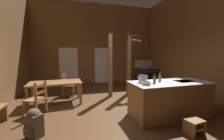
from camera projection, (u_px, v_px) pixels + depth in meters
ground_plane at (117, 111)px, 4.35m from camera, size 7.69×9.21×0.10m
wall_back at (96, 44)px, 8.20m from camera, size 7.69×0.14×4.55m
wall_right at (212, 37)px, 4.98m from camera, size 0.14×9.21×4.55m
glazed_door_back_left at (69, 66)px, 7.87m from camera, size 1.00×0.01×2.05m
glazed_panel_back_right at (102, 65)px, 8.35m from camera, size 0.84×0.01×2.05m
kitchen_island at (169, 99)px, 3.84m from camera, size 2.19×1.03×0.94m
stove_range at (146, 75)px, 8.24m from camera, size 1.17×0.86×1.32m
support_post_with_pot_rack at (129, 58)px, 5.87m from camera, size 0.66×0.22×2.90m
support_post_center at (110, 60)px, 5.53m from camera, size 0.14×0.14×2.90m
step_stool at (194, 125)px, 2.99m from camera, size 0.40×0.33×0.30m
dining_table at (56, 85)px, 4.81m from camera, size 1.77×1.03×0.74m
ladderback_chair_near_window at (37, 99)px, 3.89m from camera, size 0.59×0.59×0.95m
ladderback_chair_by_post at (68, 85)px, 5.71m from camera, size 0.52×0.52×0.95m
backpack at (34, 122)px, 2.84m from camera, size 0.39×0.39×0.60m
stockpot_on_counter at (143, 79)px, 3.70m from camera, size 0.30×0.23×0.20m
mixing_bowl_on_counter at (146, 83)px, 3.42m from camera, size 0.22×0.22×0.08m
bottle_tall_on_counter at (154, 80)px, 3.57m from camera, size 0.07×0.07×0.25m
bottle_short_on_counter at (160, 78)px, 3.84m from camera, size 0.07×0.07×0.26m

